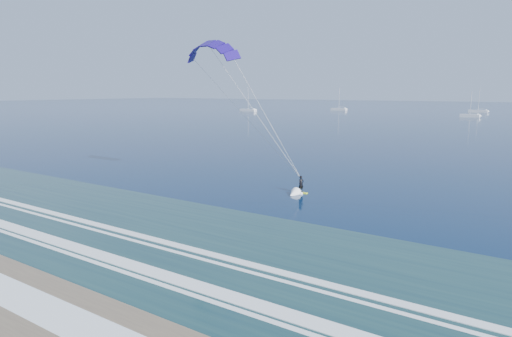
{
  "coord_description": "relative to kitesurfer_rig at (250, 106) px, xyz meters",
  "views": [
    {
      "loc": [
        27.32,
        -11.22,
        10.09
      ],
      "look_at": [
        3.21,
        24.01,
        2.79
      ],
      "focal_mm": 32.0,
      "sensor_mm": 36.0,
      "label": 1
    }
  ],
  "objects": [
    {
      "name": "kitesurfer_rig",
      "position": [
        0.0,
        0.0,
        0.0
      ],
      "size": [
        15.01,
        4.19,
        16.29
      ],
      "color": "#DCF21C",
      "rests_on": "ground"
    },
    {
      "name": "sailboat_3",
      "position": [
        -4.59,
        152.62,
        -7.89
      ],
      "size": [
        6.93,
        2.4,
        9.86
      ],
      "color": "white",
      "rests_on": "ground"
    },
    {
      "name": "sailboat_0",
      "position": [
        -103.61,
        145.59,
        -7.88
      ],
      "size": [
        8.73,
        2.4,
        11.87
      ],
      "color": "white",
      "rests_on": "ground"
    },
    {
      "name": "sailboat_2",
      "position": [
        -8.59,
        197.31,
        -7.88
      ],
      "size": [
        8.31,
        2.4,
        11.26
      ],
      "color": "white",
      "rests_on": "ground"
    },
    {
      "name": "sailboat_1",
      "position": [
        -71.31,
        180.66,
        -7.88
      ],
      "size": [
        8.29,
        2.4,
        11.44
      ],
      "color": "white",
      "rests_on": "ground"
    }
  ]
}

